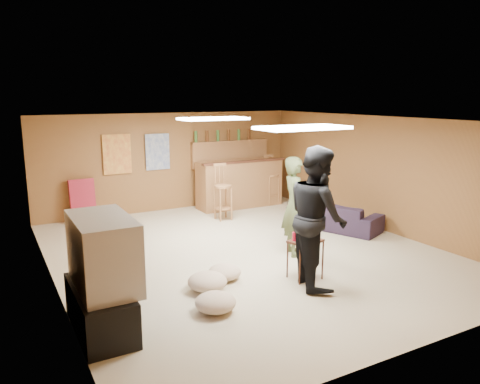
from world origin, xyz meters
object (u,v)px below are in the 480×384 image
tray_table (305,259)px  person_olive (294,206)px  sofa (334,215)px  bar_counter (239,184)px  tv_body (103,252)px  person_black (317,217)px

tray_table → person_olive: bearing=63.5°
sofa → tray_table: size_ratio=3.14×
bar_counter → person_olive: (-0.84, -3.39, 0.26)m
tv_body → sofa: (4.89, 1.92, -0.64)m
sofa → tray_table: bearing=108.7°
bar_counter → tray_table: bar_counter is taller
tv_body → tray_table: 2.90m
tv_body → bar_counter: size_ratio=0.55×
bar_counter → person_olive: 3.51m
tv_body → bar_counter: 6.09m
bar_counter → tv_body: bearing=-133.0°
bar_counter → tray_table: bearing=-106.8°
person_black → sofa: size_ratio=1.07×
person_black → sofa: bearing=-27.0°
person_black → tray_table: size_ratio=3.37×
tv_body → person_black: 2.85m
tv_body → tray_table: size_ratio=1.91×
bar_counter → tray_table: size_ratio=3.48×
tv_body → person_black: person_black is taller
tv_body → sofa: size_ratio=0.61×
bar_counter → person_black: bearing=-105.9°
sofa → tray_table: (-2.05, -1.81, 0.02)m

